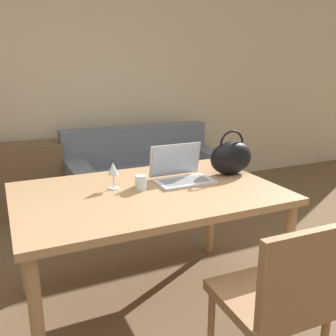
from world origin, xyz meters
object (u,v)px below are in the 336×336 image
(chair, at_px, (278,296))
(couch, at_px, (144,179))
(wine_glass, at_px, (113,170))
(handbag, at_px, (231,157))
(laptop, at_px, (180,171))
(drinking_glass, at_px, (141,183))

(chair, xyz_separation_m, couch, (0.32, 2.47, -0.19))
(wine_glass, bearing_deg, handbag, -2.17)
(chair, height_order, couch, chair)
(couch, xyz_separation_m, wine_glass, (-0.78, -1.54, 0.59))
(chair, height_order, laptop, laptop)
(drinking_glass, distance_m, handbag, 0.67)
(laptop, distance_m, drinking_glass, 0.30)
(drinking_glass, height_order, handbag, handbag)
(chair, bearing_deg, laptop, 93.58)
(wine_glass, xyz_separation_m, handbag, (0.80, -0.03, 0.00))
(chair, distance_m, drinking_glass, 0.96)
(laptop, xyz_separation_m, handbag, (0.37, -0.02, 0.06))
(chair, height_order, drinking_glass, drinking_glass)
(couch, xyz_separation_m, laptop, (-0.35, -1.55, 0.53))
(couch, relative_size, laptop, 4.67)
(couch, distance_m, laptop, 1.68)
(couch, height_order, handbag, handbag)
(wine_glass, bearing_deg, laptop, -1.51)
(laptop, relative_size, drinking_glass, 3.99)
(couch, height_order, laptop, laptop)
(chair, distance_m, couch, 2.50)
(laptop, bearing_deg, handbag, -2.95)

